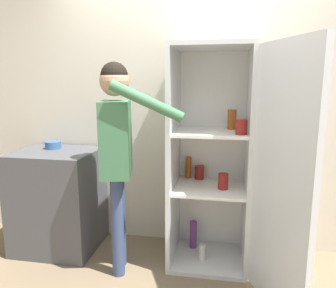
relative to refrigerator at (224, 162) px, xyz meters
name	(u,v)px	position (x,y,z in m)	size (l,w,h in m)	color
wall_back	(192,112)	(-0.32, 0.44, 0.36)	(7.00, 0.06, 2.55)	beige
refrigerator	(224,162)	(0.00, 0.00, 0.00)	(0.97, 1.21, 1.85)	silver
person	(117,140)	(-0.83, -0.20, 0.19)	(0.71, 0.51, 1.71)	#384770
counter	(58,200)	(-1.52, 0.08, -0.45)	(0.73, 0.63, 0.94)	#4C4C51
bowl	(53,145)	(-1.60, 0.18, 0.05)	(0.15, 0.15, 0.07)	#335B8E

